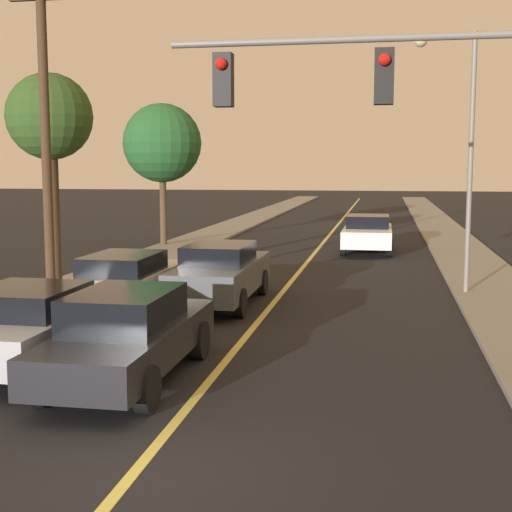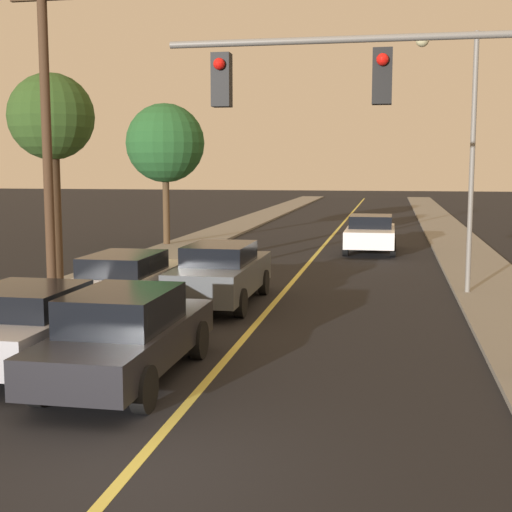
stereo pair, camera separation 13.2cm
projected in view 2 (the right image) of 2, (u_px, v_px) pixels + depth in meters
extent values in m
plane|color=black|center=(130.00, 472.00, 8.51)|extent=(200.00, 200.00, 0.00)
cube|color=black|center=(341.00, 226.00, 43.60)|extent=(9.63, 80.00, 0.01)
cube|color=#D1C14C|center=(341.00, 226.00, 43.60)|extent=(0.16, 76.00, 0.00)
cube|color=gray|center=(244.00, 223.00, 44.71)|extent=(2.50, 80.00, 0.12)
cube|color=gray|center=(443.00, 226.00, 42.47)|extent=(2.50, 80.00, 0.12)
cube|color=black|center=(128.00, 342.00, 12.10)|extent=(1.73, 4.92, 0.61)
cube|color=black|center=(123.00, 309.00, 11.84)|extent=(1.53, 2.21, 0.61)
cylinder|color=black|center=(116.00, 336.00, 13.78)|extent=(0.22, 0.73, 0.73)
cylinder|color=black|center=(199.00, 340.00, 13.47)|extent=(0.22, 0.73, 0.73)
cylinder|color=black|center=(41.00, 383.00, 10.81)|extent=(0.22, 0.73, 0.73)
cylinder|color=black|center=(144.00, 389.00, 10.50)|extent=(0.22, 0.73, 0.73)
cube|color=#474C51|center=(222.00, 276.00, 18.77)|extent=(1.77, 5.08, 0.78)
cube|color=black|center=(220.00, 253.00, 18.49)|extent=(1.56, 2.29, 0.49)
cylinder|color=black|center=(206.00, 281.00, 20.51)|extent=(0.22, 0.72, 0.72)
cylinder|color=black|center=(264.00, 282.00, 20.20)|extent=(0.22, 0.72, 0.72)
cylinder|color=black|center=(173.00, 301.00, 17.43)|extent=(0.22, 0.72, 0.72)
cylinder|color=black|center=(241.00, 303.00, 17.12)|extent=(0.22, 0.72, 0.72)
cube|color=#A5A8B2|center=(32.00, 328.00, 13.14)|extent=(1.98, 4.48, 0.67)
cube|color=black|center=(26.00, 300.00, 12.89)|extent=(1.74, 2.02, 0.47)
cylinder|color=black|center=(24.00, 327.00, 14.70)|extent=(0.22, 0.67, 0.67)
cylinder|color=black|center=(110.00, 331.00, 14.36)|extent=(0.22, 0.67, 0.67)
cylinder|color=black|center=(44.00, 369.00, 11.65)|extent=(0.22, 0.67, 0.67)
cube|color=white|center=(127.00, 284.00, 17.86)|extent=(1.79, 5.15, 0.63)
cube|color=black|center=(124.00, 263.00, 17.59)|extent=(1.58, 2.32, 0.48)
cylinder|color=black|center=(119.00, 285.00, 19.61)|extent=(0.22, 0.75, 0.75)
cylinder|color=black|center=(179.00, 287.00, 19.29)|extent=(0.22, 0.75, 0.75)
cylinder|color=black|center=(68.00, 308.00, 16.50)|extent=(0.22, 0.75, 0.75)
cylinder|color=black|center=(138.00, 310.00, 16.18)|extent=(0.22, 0.75, 0.75)
cube|color=white|center=(370.00, 236.00, 30.20)|extent=(1.99, 4.95, 0.68)
cube|color=black|center=(371.00, 221.00, 30.32)|extent=(1.76, 2.23, 0.51)
cylinder|color=black|center=(393.00, 248.00, 28.57)|extent=(0.22, 0.73, 0.73)
cylinder|color=black|center=(346.00, 247.00, 28.92)|extent=(0.22, 0.73, 0.73)
cylinder|color=black|center=(393.00, 240.00, 31.56)|extent=(0.22, 0.73, 0.73)
cylinder|color=black|center=(350.00, 240.00, 31.91)|extent=(0.22, 0.73, 0.73)
cylinder|color=slate|center=(346.00, 39.00, 11.69)|extent=(6.01, 0.12, 0.12)
cube|color=black|center=(382.00, 76.00, 11.65)|extent=(0.32, 0.28, 0.90)
sphere|color=red|center=(382.00, 59.00, 11.45)|extent=(0.20, 0.20, 0.20)
cube|color=black|center=(222.00, 80.00, 12.15)|extent=(0.32, 0.28, 0.90)
sphere|color=red|center=(219.00, 64.00, 11.95)|extent=(0.20, 0.20, 0.20)
cylinder|color=slate|center=(472.00, 164.00, 19.58)|extent=(0.14, 0.14, 7.13)
cylinder|color=slate|center=(449.00, 37.00, 19.29)|extent=(1.43, 0.09, 0.09)
sphere|color=beige|center=(422.00, 40.00, 19.42)|extent=(0.36, 0.36, 0.36)
cylinder|color=#422D1E|center=(47.00, 143.00, 17.62)|extent=(0.24, 0.24, 8.14)
cylinder|color=#4C3823|center=(166.00, 207.00, 32.25)|extent=(0.30, 0.30, 3.31)
sphere|color=#235628|center=(165.00, 143.00, 31.88)|extent=(3.52, 3.52, 3.52)
cylinder|color=#3D2B1C|center=(55.00, 218.00, 20.45)|extent=(0.38, 0.38, 4.05)
sphere|color=#2D4C1E|center=(51.00, 116.00, 20.09)|extent=(2.43, 2.43, 2.43)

